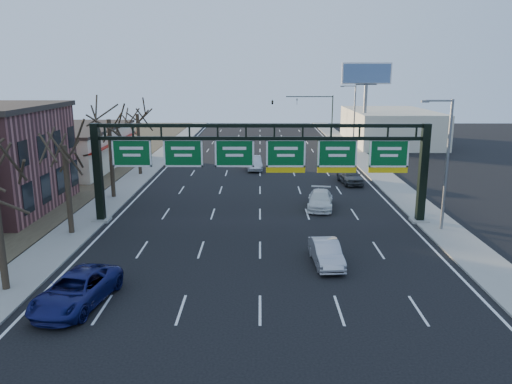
{
  "coord_description": "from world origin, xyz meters",
  "views": [
    {
      "loc": [
        -0.02,
        -27.18,
        10.75
      ],
      "look_at": [
        -0.26,
        4.03,
        3.2
      ],
      "focal_mm": 35.0,
      "sensor_mm": 36.0,
      "label": 1
    }
  ],
  "objects_px": {
    "sign_gantry": "(262,160)",
    "car_blue_suv": "(76,290)",
    "car_white_wagon": "(320,200)",
    "car_silver_sedan": "(326,253)"
  },
  "relations": [
    {
      "from": "sign_gantry",
      "to": "car_white_wagon",
      "type": "height_order",
      "value": "sign_gantry"
    },
    {
      "from": "sign_gantry",
      "to": "car_silver_sedan",
      "type": "height_order",
      "value": "sign_gantry"
    },
    {
      "from": "sign_gantry",
      "to": "car_blue_suv",
      "type": "bearing_deg",
      "value": -122.99
    },
    {
      "from": "sign_gantry",
      "to": "car_silver_sedan",
      "type": "xyz_separation_m",
      "value": [
        3.62,
        -8.35,
        -3.94
      ]
    },
    {
      "from": "sign_gantry",
      "to": "car_blue_suv",
      "type": "height_order",
      "value": "sign_gantry"
    },
    {
      "from": "car_blue_suv",
      "to": "car_silver_sedan",
      "type": "height_order",
      "value": "car_blue_suv"
    },
    {
      "from": "sign_gantry",
      "to": "car_silver_sedan",
      "type": "distance_m",
      "value": 9.91
    },
    {
      "from": "sign_gantry",
      "to": "car_white_wagon",
      "type": "bearing_deg",
      "value": 38.78
    },
    {
      "from": "car_white_wagon",
      "to": "sign_gantry",
      "type": "bearing_deg",
      "value": -133.19
    },
    {
      "from": "sign_gantry",
      "to": "car_blue_suv",
      "type": "xyz_separation_m",
      "value": [
        -8.8,
        -13.56,
        -3.87
      ]
    }
  ]
}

